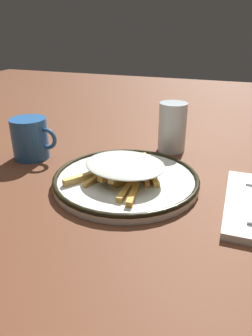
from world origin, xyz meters
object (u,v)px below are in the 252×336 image
fries_heap (124,168)px  coffee_mug (31,138)px  fork (252,196)px  plate (126,179)px  water_glass (172,127)px

fries_heap → coffee_mug: bearing=167.3°
fries_heap → fork: bearing=1.4°
plate → fries_heap: fries_heap is taller
plate → coffee_mug: bearing=168.0°
fries_heap → coffee_mug: size_ratio=1.72×
fork → fries_heap: bearing=-178.6°
fork → water_glass: size_ratio=1.50×
fork → plate: bearing=-179.2°
fries_heap → water_glass: size_ratio=1.62×
coffee_mug → plate: bearing=-12.0°
water_glass → coffee_mug: 0.33m
fries_heap → fork: size_ratio=1.08×
fries_heap → coffee_mug: (-0.25, 0.06, 0.01)m
plate → fork: (0.23, 0.00, 0.01)m
fries_heap → fork: 0.23m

